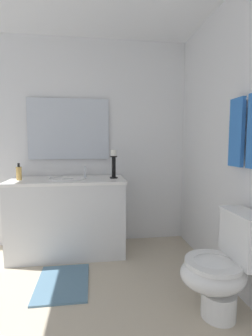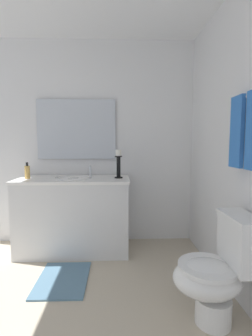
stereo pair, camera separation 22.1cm
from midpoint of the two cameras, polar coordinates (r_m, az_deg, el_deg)
The scene contains 10 objects.
floor at distance 2.06m, azimuth -11.92°, elevation -31.18°, with size 2.87×2.73×0.02m, color beige.
wall_left at distance 3.07m, azimuth -7.81°, elevation 5.72°, with size 0.04×2.73×2.45m, color white.
vanity_cabinet at distance 2.87m, azimuth -9.76°, elevation -10.62°, with size 0.58×1.25×0.84m.
sink_basin at distance 2.79m, azimuth -9.87°, elevation -3.13°, with size 0.40×0.40×0.24m.
mirror at distance 3.04m, azimuth -9.36°, elevation 8.83°, with size 0.02×0.94×0.71m, color silver.
candle_holder_tall at distance 2.74m, azimuth 0.55°, elevation 1.09°, with size 0.09×0.09×0.31m.
soap_bottle at distance 2.87m, azimuth -19.90°, elevation -0.87°, with size 0.06×0.06×0.18m.
toilet at distance 1.92m, azimuth 23.72°, elevation -21.20°, with size 0.39×0.54×0.75m.
towel_near_vanity at distance 2.02m, azimuth 27.25°, elevation 7.42°, with size 0.16×0.03×0.52m, color blue.
bath_mat at distance 2.46m, azimuth -11.71°, elevation -23.99°, with size 0.60×0.44×0.02m, color slate.
Camera 2 is at (1.63, 0.42, 1.22)m, focal length 26.31 mm.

